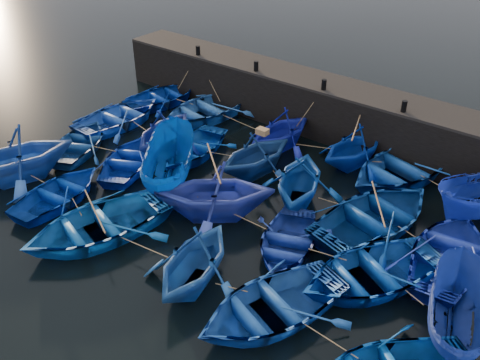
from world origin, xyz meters
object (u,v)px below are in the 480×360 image
Objects in this scene: wooden_crate at (262,131)px; boat_8 at (193,148)px; boat_13 at (80,143)px; boat_0 at (164,96)px; boat_20 at (16,154)px.

boat_8 is at bearing -171.75° from wooden_crate.
boat_0 is at bearing -110.41° from boat_13.
boat_13 is 8.54× the size of wooden_crate.
wooden_crate is at bearing 172.66° from boat_0.
boat_13 is at bearing -157.54° from boat_8.
boat_8 is 0.92× the size of boat_20.
boat_20 is at bearing -135.97° from boat_8.
boat_8 is 5.41m from boat_13.
boat_13 is (-4.56, -2.92, -0.02)m from boat_8.
boat_20 is (-4.47, -6.20, 0.81)m from boat_8.
boat_20 is 9.71× the size of wooden_crate.
wooden_crate is (8.18, 3.45, 1.79)m from boat_13.
boat_13 is 0.88× the size of boat_20.
boat_20 reaches higher than boat_13.
boat_8 is 7.68m from boat_20.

